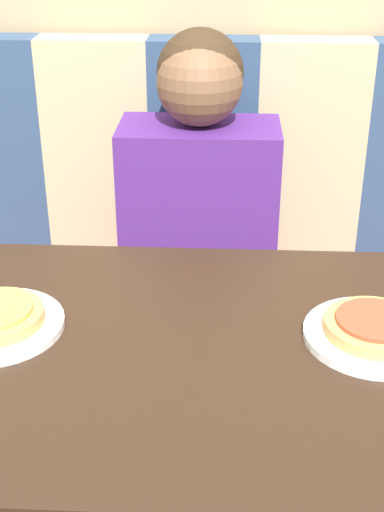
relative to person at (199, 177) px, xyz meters
The scene contains 6 objects.
booth_seat 0.54m from the person, 90.00° to the right, with size 1.34×0.57×0.47m.
booth_backrest 0.24m from the person, 90.00° to the left, with size 1.34×0.10×0.57m.
dining_table 0.66m from the person, 90.00° to the right, with size 0.85×0.63×0.76m.
person is the anchor object (origin of this frame).
plate_right 0.67m from the person, 65.21° to the right, with size 0.21×0.21×0.01m.
pizza_right 0.67m from the person, 65.21° to the right, with size 0.15×0.15×0.02m.
Camera 1 is at (0.06, -0.86, 1.35)m, focal length 50.00 mm.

